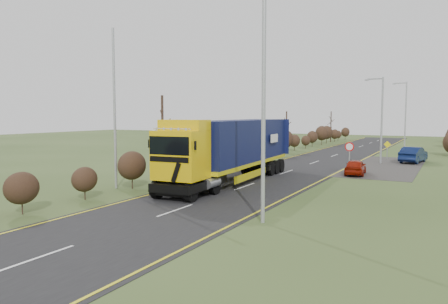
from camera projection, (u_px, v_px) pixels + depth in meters
ground at (215, 197)px, 24.87m from camera, size 160.00×160.00×0.00m
road at (278, 175)px, 33.68m from camera, size 8.00×120.00×0.02m
layby at (385, 166)px, 39.46m from camera, size 6.00×18.00×0.02m
lane_markings at (276, 175)px, 33.41m from camera, size 7.52×116.00×0.01m
hedgerow at (197, 153)px, 34.47m from camera, size 2.24×102.04×6.05m
lorry at (233, 146)px, 29.98m from camera, size 3.35×15.95×4.41m
car_red_hatchback at (355, 167)px, 33.87m from camera, size 1.80×3.72×1.23m
car_blue_sedan at (413, 155)px, 42.41m from camera, size 2.39×4.85×1.53m
streetlight_near at (260, 91)px, 18.62m from camera, size 2.18×0.21×10.30m
streetlight_mid at (381, 116)px, 41.39m from camera, size 1.75×0.18×8.20m
streetlight_far at (405, 111)px, 61.18m from camera, size 1.96×0.18×9.20m
left_pole at (115, 109)px, 27.38m from camera, size 0.16×0.16×10.04m
speed_sign at (349, 152)px, 33.83m from camera, size 0.70×0.10×2.55m
warning_board at (387, 148)px, 45.80m from camera, size 0.73×0.11×1.91m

